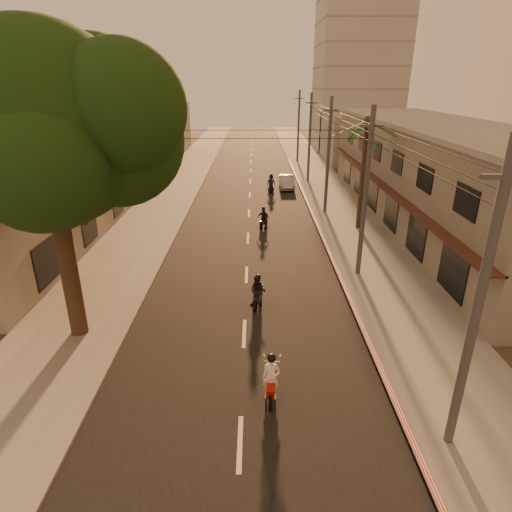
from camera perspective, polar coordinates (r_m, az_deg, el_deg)
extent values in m
plane|color=#383023|center=(16.95, -1.73, -13.95)|extent=(160.00, 160.00, 0.00)
cube|color=black|center=(35.13, -0.95, 5.73)|extent=(10.00, 140.00, 0.02)
cube|color=slate|center=(35.81, 11.20, 5.71)|extent=(5.00, 140.00, 0.12)
cube|color=slate|center=(36.00, -13.03, 5.64)|extent=(5.00, 140.00, 0.12)
cube|color=red|center=(30.69, 8.53, 3.18)|extent=(0.20, 60.00, 0.20)
cube|color=gray|center=(35.06, 22.88, 9.85)|extent=(8.00, 34.00, 7.00)
cube|color=gray|center=(34.57, 23.81, 15.74)|extent=(8.20, 34.20, 0.30)
cube|color=#41211A|center=(33.71, 15.94, 9.60)|extent=(0.80, 34.00, 0.12)
cube|color=gray|center=(32.10, -27.13, 6.28)|extent=(8.00, 24.00, 5.00)
cube|color=gray|center=(31.59, -27.96, 10.80)|extent=(8.20, 24.20, 0.20)
cube|color=#B7B5B2|center=(71.50, 13.63, 24.92)|extent=(12.00, 12.00, 28.00)
cylinder|color=black|center=(18.71, -23.66, -1.72)|extent=(0.70, 0.70, 6.00)
cylinder|color=black|center=(17.84, -22.28, 7.62)|extent=(1.22, 2.17, 3.04)
cylinder|color=black|center=(17.76, -27.39, 7.39)|extent=(1.31, 1.49, 2.73)
sphere|color=black|center=(17.41, -26.51, 15.07)|extent=(7.20, 7.20, 7.20)
sphere|color=black|center=(17.59, -18.18, 14.64)|extent=(5.20, 5.20, 5.20)
sphere|color=black|center=(18.97, -30.36, 13.88)|extent=(4.80, 4.80, 4.80)
sphere|color=black|center=(15.65, -26.68, 11.10)|extent=(4.60, 4.60, 4.60)
sphere|color=black|center=(15.83, -17.44, 18.38)|extent=(4.40, 4.40, 4.40)
sphere|color=black|center=(19.12, -20.54, 19.73)|extent=(4.40, 4.40, 4.40)
cylinder|color=black|center=(31.24, 14.00, 10.15)|extent=(0.32, 0.32, 7.60)
sphere|color=black|center=(30.71, 14.68, 17.09)|extent=(0.60, 0.60, 0.60)
cylinder|color=#38383A|center=(12.53, 27.35, -6.55)|extent=(0.26, 0.26, 9.00)
cube|color=#38383A|center=(11.43, 30.45, 9.11)|extent=(1.20, 0.12, 0.12)
cylinder|color=#38383A|center=(23.09, 14.35, 7.77)|extent=(0.26, 0.26, 9.00)
cube|color=#38383A|center=(22.51, 15.23, 16.41)|extent=(1.20, 0.12, 0.12)
cylinder|color=#38383A|center=(34.60, 9.59, 12.81)|extent=(0.26, 0.26, 9.00)
cube|color=#38383A|center=(34.22, 9.98, 18.59)|extent=(1.20, 0.12, 0.12)
cylinder|color=#38383A|center=(46.36, 7.16, 15.28)|extent=(0.26, 0.26, 9.00)
cube|color=#38383A|center=(46.07, 7.38, 19.60)|extent=(1.20, 0.12, 0.12)
cylinder|color=#38383A|center=(58.22, 5.69, 16.74)|extent=(0.26, 0.26, 9.00)
cube|color=#38383A|center=(57.99, 5.83, 20.18)|extent=(1.20, 0.12, 0.12)
cube|color=gray|center=(60.62, 13.15, 15.08)|extent=(8.00, 14.00, 6.00)
cube|color=gray|center=(50.42, -17.29, 12.39)|extent=(8.00, 14.00, 4.40)
cube|color=gray|center=(67.55, -13.10, 16.20)|extent=(8.00, 14.00, 7.00)
cylinder|color=black|center=(15.75, 2.13, -15.93)|extent=(0.15, 0.56, 0.56)
cylinder|color=black|center=(14.79, 1.90, -18.90)|extent=(0.15, 0.56, 0.56)
cube|color=#9F120C|center=(15.04, 2.02, -16.76)|extent=(0.37, 1.11, 0.30)
cube|color=#9F120C|center=(15.33, 2.12, -15.16)|extent=(0.31, 0.12, 0.60)
cylinder|color=silver|center=(15.22, 2.16, -13.85)|extent=(0.55, 0.09, 0.04)
imported|color=silver|center=(14.86, 2.04, -15.90)|extent=(0.67, 0.50, 1.67)
sphere|color=black|center=(14.39, 2.08, -13.44)|extent=(0.30, 0.30, 0.30)
sphere|color=silver|center=(15.07, 1.08, -13.09)|extent=(0.12, 0.12, 0.12)
sphere|color=silver|center=(15.06, 3.25, -13.17)|extent=(0.12, 0.12, 0.12)
cylinder|color=black|center=(21.13, 0.59, -5.22)|extent=(0.20, 0.53, 0.52)
cylinder|color=black|center=(20.12, -0.03, -6.73)|extent=(0.20, 0.53, 0.52)
cube|color=black|center=(20.44, 0.25, -5.42)|extent=(0.46, 1.06, 0.28)
cube|color=black|center=(20.78, 0.50, -4.49)|extent=(0.29, 0.15, 0.56)
cylinder|color=silver|center=(20.74, 0.56, -3.55)|extent=(0.51, 0.14, 0.04)
imported|color=black|center=(20.31, 0.25, -4.74)|extent=(0.99, 0.89, 1.57)
sphere|color=black|center=(19.99, 0.26, -2.87)|extent=(0.28, 0.28, 0.28)
cylinder|color=black|center=(32.01, 1.34, 4.52)|extent=(0.26, 0.51, 0.51)
cylinder|color=black|center=(30.97, 0.70, 3.91)|extent=(0.26, 0.51, 0.51)
cube|color=black|center=(31.35, 0.99, 4.61)|extent=(0.57, 1.04, 0.27)
cube|color=black|center=(31.73, 1.25, 5.09)|extent=(0.29, 0.18, 0.55)
cylinder|color=silver|center=(31.73, 1.31, 5.70)|extent=(0.49, 0.20, 0.04)
imported|color=black|center=(31.27, 0.99, 5.08)|extent=(1.13, 0.94, 1.54)
sphere|color=black|center=(31.07, 1.00, 6.35)|extent=(0.27, 0.27, 0.27)
cylinder|color=black|center=(42.67, 1.91, 9.08)|extent=(0.14, 0.58, 0.57)
cylinder|color=black|center=(41.43, 2.09, 8.68)|extent=(0.14, 0.58, 0.57)
cube|color=black|center=(41.91, 2.01, 9.23)|extent=(0.36, 1.14, 0.31)
cube|color=black|center=(42.37, 1.95, 9.59)|extent=(0.31, 0.12, 0.61)
cylinder|color=silver|center=(42.42, 1.94, 10.09)|extent=(0.56, 0.08, 0.04)
imported|color=black|center=(41.85, 2.02, 9.62)|extent=(0.91, 0.65, 1.72)
sphere|color=black|center=(41.68, 2.04, 10.71)|extent=(0.31, 0.31, 0.31)
imported|color=#94969B|center=(43.60, 4.11, 9.81)|extent=(1.46, 3.93, 1.28)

